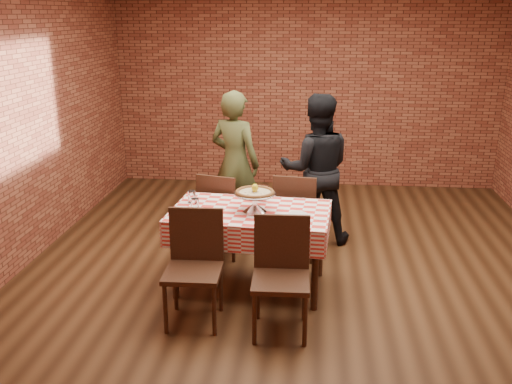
% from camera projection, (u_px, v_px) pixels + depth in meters
% --- Properties ---
extents(ground, '(6.00, 6.00, 0.00)m').
position_uv_depth(ground, '(298.00, 268.00, 5.74)').
color(ground, black).
rests_on(ground, ground).
extents(back_wall, '(5.50, 0.00, 5.50)m').
position_uv_depth(back_wall, '(306.00, 86.00, 8.15)').
color(back_wall, maroon).
rests_on(back_wall, ground).
extents(table, '(1.46, 0.94, 0.75)m').
position_uv_depth(table, '(250.00, 249.00, 5.24)').
color(table, '#382015').
rests_on(table, ground).
extents(tablecloth, '(1.50, 0.98, 0.24)m').
position_uv_depth(tablecloth, '(250.00, 223.00, 5.17)').
color(tablecloth, red).
rests_on(tablecloth, table).
extents(pizza_stand, '(0.45, 0.45, 0.17)m').
position_uv_depth(pizza_stand, '(255.00, 202.00, 5.07)').
color(pizza_stand, silver).
rests_on(pizza_stand, tablecloth).
extents(pizza, '(0.41, 0.41, 0.03)m').
position_uv_depth(pizza, '(255.00, 193.00, 5.05)').
color(pizza, beige).
rests_on(pizza, pizza_stand).
extents(lemon, '(0.07, 0.07, 0.08)m').
position_uv_depth(lemon, '(255.00, 188.00, 5.03)').
color(lemon, yellow).
rests_on(lemon, pizza).
extents(water_glass_left, '(0.08, 0.08, 0.11)m').
position_uv_depth(water_glass_left, '(195.00, 205.00, 5.10)').
color(water_glass_left, white).
rests_on(water_glass_left, tablecloth).
extents(water_glass_right, '(0.08, 0.08, 0.11)m').
position_uv_depth(water_glass_right, '(192.00, 197.00, 5.32)').
color(water_glass_right, white).
rests_on(water_glass_right, tablecloth).
extents(side_plate, '(0.19, 0.19, 0.01)m').
position_uv_depth(side_plate, '(298.00, 215.00, 4.99)').
color(side_plate, white).
rests_on(side_plate, tablecloth).
extents(sweetener_packet_a, '(0.06, 0.04, 0.00)m').
position_uv_depth(sweetener_packet_a, '(310.00, 220.00, 4.86)').
color(sweetener_packet_a, white).
rests_on(sweetener_packet_a, tablecloth).
extents(sweetener_packet_b, '(0.05, 0.04, 0.00)m').
position_uv_depth(sweetener_packet_b, '(322.00, 219.00, 4.89)').
color(sweetener_packet_b, white).
rests_on(sweetener_packet_b, tablecloth).
extents(condiment_caddy, '(0.12, 0.11, 0.15)m').
position_uv_depth(condiment_caddy, '(262.00, 193.00, 5.35)').
color(condiment_caddy, silver).
rests_on(condiment_caddy, tablecloth).
extents(chair_near_left, '(0.46, 0.46, 0.93)m').
position_uv_depth(chair_near_left, '(193.00, 270.00, 4.60)').
color(chair_near_left, '#382015').
rests_on(chair_near_left, ground).
extents(chair_near_right, '(0.46, 0.46, 0.93)m').
position_uv_depth(chair_near_right, '(281.00, 279.00, 4.45)').
color(chair_near_right, '#382015').
rests_on(chair_near_right, ground).
extents(chair_far_left, '(0.52, 0.52, 0.91)m').
position_uv_depth(chair_far_left, '(224.00, 213.00, 5.96)').
color(chair_far_left, '#382015').
rests_on(chair_far_left, ground).
extents(chair_far_right, '(0.48, 0.48, 0.92)m').
position_uv_depth(chair_far_right, '(297.00, 214.00, 5.91)').
color(chair_far_right, '#382015').
rests_on(chair_far_right, ground).
extents(diner_olive, '(0.71, 0.60, 1.65)m').
position_uv_depth(diner_olive, '(235.00, 163.00, 6.46)').
color(diner_olive, '#424523').
rests_on(diner_olive, ground).
extents(diner_black, '(0.85, 0.69, 1.65)m').
position_uv_depth(diner_black, '(316.00, 169.00, 6.21)').
color(diner_black, black).
rests_on(diner_black, ground).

